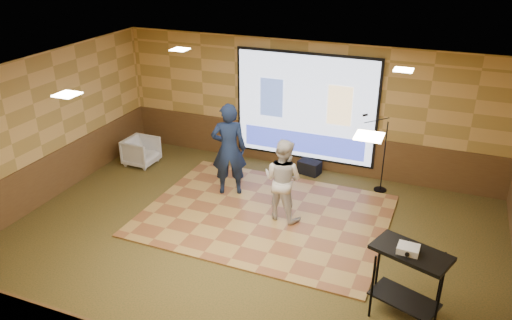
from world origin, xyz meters
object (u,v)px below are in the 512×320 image
at_px(dance_floor, 265,215).
at_px(player_left, 229,149).
at_px(banquet_chair, 141,151).
at_px(duffel_bag, 310,167).
at_px(mic_stand, 380,169).
at_px(projector_screen, 305,109).
at_px(projector, 408,249).
at_px(player_right, 283,180).
at_px(av_table, 409,269).

xyz_separation_m(dance_floor, player_left, (-1.05, 0.61, 1.01)).
relative_size(dance_floor, banquet_chair, 6.44).
bearing_deg(banquet_chair, dance_floor, -106.27).
relative_size(dance_floor, duffel_bag, 9.52).
distance_m(mic_stand, duffel_bag, 1.67).
relative_size(banquet_chair, duffel_bag, 1.48).
height_order(projector_screen, duffel_bag, projector_screen).
height_order(projector, banquet_chair, projector).
relative_size(projector, mic_stand, 0.17).
bearing_deg(banquet_chair, player_left, -100.74).
bearing_deg(projector_screen, projector, -57.18).
height_order(player_right, av_table, player_right).
distance_m(player_left, banquet_chair, 2.75).
bearing_deg(projector_screen, av_table, -56.48).
height_order(dance_floor, mic_stand, mic_stand).
height_order(av_table, mic_stand, mic_stand).
height_order(dance_floor, duffel_bag, duffel_bag).
bearing_deg(player_left, mic_stand, -179.47).
height_order(projector, mic_stand, mic_stand).
bearing_deg(duffel_bag, projector_screen, 133.48).
distance_m(projector_screen, mic_stand, 2.16).
xyz_separation_m(dance_floor, banquet_chair, (-3.64, 1.17, 0.31)).
bearing_deg(projector, dance_floor, 149.24).
relative_size(player_left, projector, 6.85).
xyz_separation_m(player_left, av_table, (3.92, -2.46, -0.22)).
bearing_deg(mic_stand, av_table, -92.41).
xyz_separation_m(projector, duffel_bag, (-2.55, 4.08, -1.01)).
bearing_deg(av_table, mic_stand, 104.48).
xyz_separation_m(dance_floor, projector, (2.82, -1.90, 1.15)).
bearing_deg(duffel_bag, mic_stand, -8.12).
xyz_separation_m(av_table, mic_stand, (-0.98, 3.81, -0.32)).
bearing_deg(dance_floor, player_left, 149.95).
height_order(player_left, projector, player_left).
xyz_separation_m(projector_screen, duffel_bag, (0.25, -0.26, -1.32)).
bearing_deg(duffel_bag, player_left, -129.92).
height_order(player_left, player_right, player_left).
xyz_separation_m(projector_screen, av_table, (2.85, -4.30, -0.66)).
xyz_separation_m(dance_floor, duffel_bag, (0.27, 2.18, 0.14)).
xyz_separation_m(player_right, duffel_bag, (-0.06, 2.14, -0.70)).
relative_size(dance_floor, mic_stand, 2.73).
bearing_deg(mic_stand, projector, -93.22).
distance_m(player_left, projector, 4.61).
bearing_deg(dance_floor, av_table, -32.92).
bearing_deg(duffel_bag, projector, -57.98).
bearing_deg(dance_floor, projector_screen, 89.46).
bearing_deg(banquet_chair, player_right, -104.33).
bearing_deg(mic_stand, dance_floor, -150.97).
height_order(projector_screen, dance_floor, projector_screen).
bearing_deg(duffel_bag, player_right, -88.27).
xyz_separation_m(player_right, projector, (2.49, -1.94, 0.31)).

